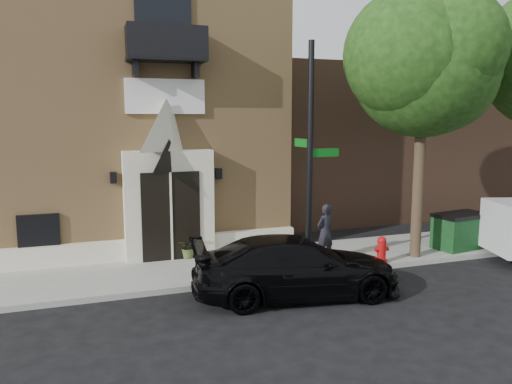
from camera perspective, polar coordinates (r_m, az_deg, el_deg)
ground at (r=12.98m, az=-3.23°, el=-10.84°), size 120.00×120.00×0.00m
sidewalk at (r=14.59m, az=-1.05°, el=-8.30°), size 42.00×3.00×0.15m
church at (r=19.74m, az=-18.37°, el=9.07°), size 12.20×11.01×9.30m
neighbour_building at (r=25.85m, az=17.36°, el=5.70°), size 18.00×8.00×6.40m
street_tree_left at (r=15.39m, az=18.98°, el=13.91°), size 4.97×4.38×7.77m
black_sedan at (r=12.19m, az=4.62°, el=-8.53°), size 5.26×2.69×1.46m
street_sign at (r=13.70m, az=6.20°, el=4.10°), size 0.98×0.98×6.17m
fire_hydrant at (r=14.88m, az=14.15°, el=-6.42°), size 0.44×0.35×0.77m
dumpster at (r=17.26m, az=22.32°, el=-4.08°), size 1.85×1.23×1.13m
planter at (r=15.05m, az=-7.70°, el=-6.18°), size 0.64×0.56×0.70m
pedestrian_near at (r=14.77m, az=7.91°, el=-4.55°), size 0.70×0.58×1.66m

